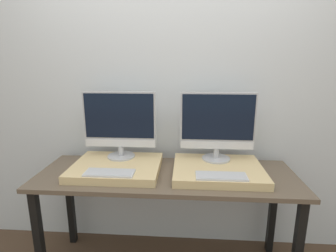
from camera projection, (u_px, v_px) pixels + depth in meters
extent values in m
cube|color=silver|center=(170.00, 92.00, 2.06)|extent=(8.00, 0.04, 2.60)
cube|color=brown|center=(166.00, 175.00, 1.83)|extent=(1.79, 0.60, 0.03)
cube|color=black|center=(39.00, 241.00, 1.74)|extent=(0.05, 0.05, 0.74)
cube|color=black|center=(70.00, 203.00, 2.21)|extent=(0.05, 0.05, 0.74)
cube|color=black|center=(273.00, 210.00, 2.10)|extent=(0.05, 0.05, 0.74)
cube|color=#D6B77F|center=(117.00, 167.00, 1.86)|extent=(0.61, 0.49, 0.06)
cylinder|color=#B2B2B7|center=(121.00, 156.00, 1.98)|extent=(0.20, 0.20, 0.01)
cylinder|color=#B2B2B7|center=(121.00, 151.00, 1.97)|extent=(0.04, 0.04, 0.07)
cube|color=#B2B2B7|center=(120.00, 120.00, 1.91)|extent=(0.53, 0.02, 0.41)
cube|color=black|center=(119.00, 116.00, 1.89)|extent=(0.51, 0.00, 0.33)
cube|color=silver|center=(120.00, 143.00, 1.94)|extent=(0.52, 0.00, 0.06)
cube|color=silver|center=(110.00, 173.00, 1.68)|extent=(0.32, 0.12, 0.01)
cube|color=#B2B2B7|center=(109.00, 172.00, 1.68)|extent=(0.31, 0.11, 0.00)
cube|color=#D6B77F|center=(218.00, 170.00, 1.81)|extent=(0.61, 0.49, 0.06)
cylinder|color=#B2B2B7|center=(216.00, 158.00, 1.93)|extent=(0.20, 0.20, 0.01)
cylinder|color=#B2B2B7|center=(216.00, 153.00, 1.92)|extent=(0.04, 0.04, 0.07)
cube|color=#B2B2B7|center=(218.00, 121.00, 1.87)|extent=(0.53, 0.02, 0.41)
cube|color=black|center=(218.00, 118.00, 1.84)|extent=(0.51, 0.00, 0.33)
cube|color=silver|center=(217.00, 145.00, 1.89)|extent=(0.52, 0.00, 0.06)
cube|color=silver|center=(221.00, 176.00, 1.63)|extent=(0.32, 0.12, 0.01)
cube|color=#B2B2B7|center=(221.00, 175.00, 1.63)|extent=(0.31, 0.11, 0.00)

